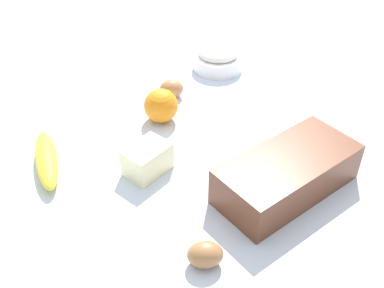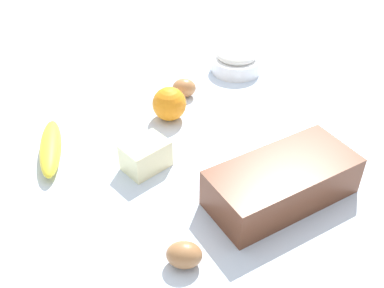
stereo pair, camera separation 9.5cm
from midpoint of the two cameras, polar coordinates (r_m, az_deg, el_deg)
name	(u,v)px [view 1 (the left image)]	position (r m, az deg, el deg)	size (l,w,h in m)	color
ground_plane	(192,163)	(0.98, -2.77, -2.41)	(2.40, 2.40, 0.02)	silver
loaf_pan	(287,173)	(0.89, 8.64, -3.72)	(0.28, 0.14, 0.08)	brown
flour_bowl	(218,58)	(1.28, 1.07, 10.44)	(0.14, 0.14, 0.07)	white
banana	(47,159)	(1.00, -20.04, -1.87)	(0.19, 0.04, 0.04)	yellow
orange_fruit	(161,106)	(1.07, -6.38, 4.60)	(0.08, 0.08, 0.08)	orange
butter_block	(147,159)	(0.94, -8.42, -2.00)	(0.09, 0.06, 0.06)	#F4EDB2
egg_beside_bowl	(172,89)	(1.16, -4.88, 6.69)	(0.05, 0.05, 0.06)	#B17848
egg_loose	(205,255)	(0.77, -1.99, -13.58)	(0.05, 0.05, 0.06)	#A06B41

